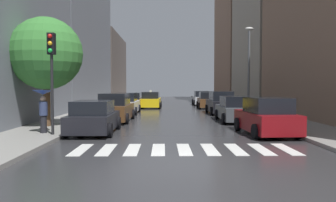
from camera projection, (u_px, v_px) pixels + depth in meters
ground_plane at (171, 108)px, 33.48m from camera, size 28.00×72.00×0.04m
sidewalk_left at (105, 107)px, 33.38m from camera, size 3.00×72.00×0.15m
sidewalk_right at (235, 107)px, 33.57m from camera, size 3.00×72.00×0.15m
crosswalk_stripes at (184, 149)px, 11.72m from camera, size 7.65×2.20×0.01m
building_left_far at (102, 68)px, 56.41m from camera, size 6.00×18.50×10.62m
building_right_mid at (271, 21)px, 36.37m from camera, size 6.00×12.41×18.43m
building_right_far at (241, 22)px, 50.29m from camera, size 6.00×13.92×23.63m
parked_car_left_nearest at (94, 118)px, 15.69m from camera, size 2.10×4.15×1.54m
parked_car_left_second at (115, 108)px, 20.94m from camera, size 2.09×4.72×1.77m
parked_car_left_third at (126, 104)px, 26.76m from camera, size 2.12×4.55×1.68m
parked_car_left_fourth at (132, 101)px, 33.33m from camera, size 2.04×4.33×1.55m
parked_car_right_nearest at (266, 117)px, 15.34m from camera, size 2.22×4.29×1.70m
parked_car_right_second at (235, 110)px, 20.93m from camera, size 2.16×4.70×1.59m
parked_car_right_third at (221, 103)px, 26.72m from camera, size 2.03×4.56×1.80m
parked_car_right_fourth at (208, 101)px, 33.13m from camera, size 2.25×4.09×1.63m
parked_car_right_fifth at (201, 98)px, 39.01m from camera, size 2.09×4.19×1.63m
taxi_midroad at (151, 100)px, 33.68m from camera, size 2.19×4.38×1.81m
pedestrian_foreground at (43, 103)px, 14.76m from camera, size 0.92×0.92×1.89m
street_tree_left at (46, 54)px, 17.17m from camera, size 3.70×3.70×5.59m
traffic_light_left_corner at (52, 61)px, 14.14m from camera, size 0.30×0.42×4.30m
lamp_post_right at (249, 64)px, 24.57m from camera, size 0.60×0.28×6.37m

